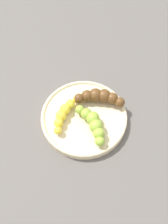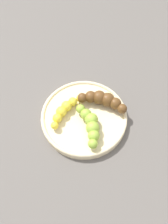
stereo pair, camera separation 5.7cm
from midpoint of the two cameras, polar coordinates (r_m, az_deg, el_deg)
ground_plane at (r=0.60m, az=2.69°, el=-2.04°), size 2.40×2.40×0.00m
fruit_bowl at (r=0.59m, az=2.74°, el=-1.49°), size 0.23×0.23×0.02m
banana_green at (r=0.55m, az=4.47°, el=-3.50°), size 0.07×0.12×0.03m
banana_overripe at (r=0.59m, az=7.60°, el=2.86°), size 0.08×0.12×0.04m
banana_yellow at (r=0.57m, az=-2.07°, el=0.38°), size 0.12×0.05×0.03m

